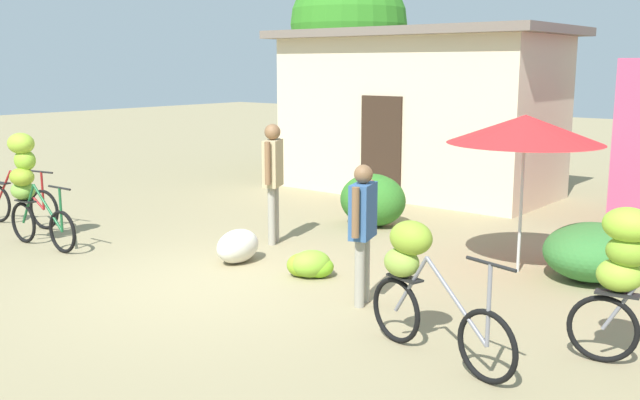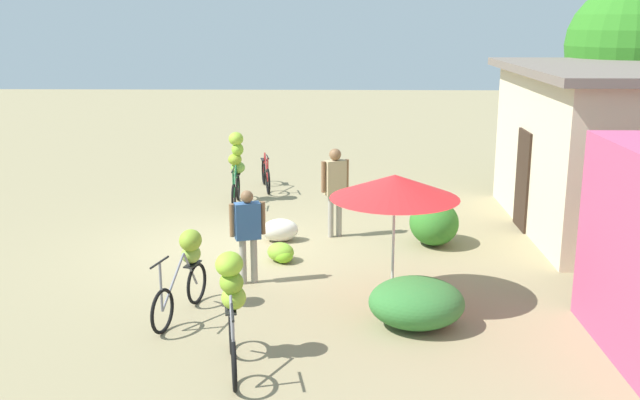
% 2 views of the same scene
% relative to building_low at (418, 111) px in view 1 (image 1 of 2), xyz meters
% --- Properties ---
extents(ground_plane, '(60.00, 60.00, 0.00)m').
position_rel_building_low_xyz_m(ground_plane, '(1.50, -7.01, -1.66)').
color(ground_plane, '#948660').
extents(building_low, '(5.88, 3.09, 3.27)m').
position_rel_building_low_xyz_m(building_low, '(0.00, 0.00, 0.00)').
color(building_low, beige).
rests_on(building_low, ground).
extents(tree_behind_building, '(2.82, 2.82, 4.94)m').
position_rel_building_low_xyz_m(tree_behind_building, '(-3.05, 1.69, 1.86)').
color(tree_behind_building, brown).
rests_on(tree_behind_building, ground).
extents(hedge_bush_front_left, '(1.12, 0.92, 0.85)m').
position_rel_building_low_xyz_m(hedge_bush_front_left, '(1.15, -3.22, -1.23)').
color(hedge_bush_front_left, '#317426').
rests_on(hedge_bush_front_left, ground).
extents(hedge_bush_front_right, '(1.16, 1.33, 0.69)m').
position_rel_building_low_xyz_m(hedge_bush_front_right, '(4.92, -3.94, -1.31)').
color(hedge_bush_front_right, '#357834').
rests_on(hedge_bush_front_right, ground).
extents(market_umbrella, '(1.90, 1.90, 1.98)m').
position_rel_building_low_xyz_m(market_umbrella, '(4.09, -4.22, 0.15)').
color(market_umbrella, beige).
rests_on(market_umbrella, ground).
extents(bicycle_leftmost, '(1.71, 0.39, 0.94)m').
position_rel_building_low_xyz_m(bicycle_leftmost, '(-3.29, -6.82, -1.30)').
color(bicycle_leftmost, black).
rests_on(bicycle_leftmost, ground).
extents(bicycle_near_pile, '(1.58, 0.40, 1.62)m').
position_rel_building_low_xyz_m(bicycle_near_pile, '(-2.00, -7.36, -0.70)').
color(bicycle_near_pile, black).
rests_on(bicycle_near_pile, ground).
extents(bicycle_center_loaded, '(1.68, 0.51, 1.20)m').
position_rel_building_low_xyz_m(bicycle_center_loaded, '(4.45, -7.22, -0.94)').
color(bicycle_center_loaded, black).
rests_on(bicycle_center_loaded, ground).
extents(bicycle_by_shop, '(1.55, 0.40, 1.40)m').
position_rel_building_low_xyz_m(bicycle_by_shop, '(6.05, -6.34, -0.81)').
color(bicycle_by_shop, black).
rests_on(bicycle_by_shop, ground).
extents(banana_pile_on_ground, '(0.67, 0.64, 0.34)m').
position_rel_building_low_xyz_m(banana_pile_on_ground, '(2.19, -6.04, -1.50)').
color(banana_pile_on_ground, '#78C024').
rests_on(banana_pile_on_ground, ground).
extents(produce_sack, '(0.53, 0.75, 0.44)m').
position_rel_building_low_xyz_m(produce_sack, '(1.02, -6.14, -1.44)').
color(produce_sack, silver).
rests_on(produce_sack, ground).
extents(person_vendor, '(0.31, 0.56, 1.54)m').
position_rel_building_low_xyz_m(person_vendor, '(3.29, -6.47, -0.72)').
color(person_vendor, gray).
rests_on(person_vendor, ground).
extents(person_bystander, '(0.35, 0.53, 1.75)m').
position_rel_building_low_xyz_m(person_bystander, '(0.69, -5.09, -0.58)').
color(person_bystander, gray).
rests_on(person_bystander, ground).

